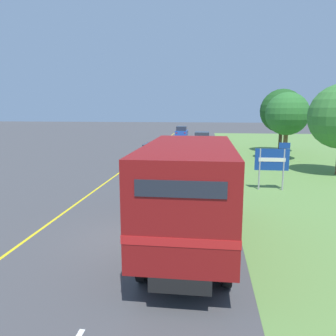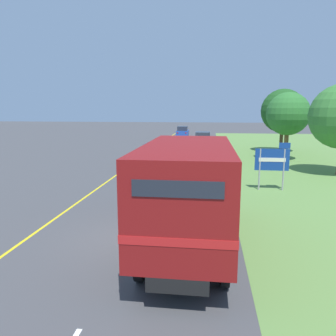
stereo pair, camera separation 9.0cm
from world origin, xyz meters
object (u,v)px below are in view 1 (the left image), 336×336
Objects in this scene: highway_sign at (273,161)px; roadside_tree_far at (282,111)px; horse_trailer_truck at (190,188)px; lead_car_blue_ahead at (182,132)px; lead_car_white_ahead at (202,141)px; roadside_tree_mid at (287,114)px; lead_car_white at (155,155)px.

roadside_tree_far reaches higher than highway_sign.
lead_car_blue_ahead is at bearing 94.93° from horse_trailer_truck.
roadside_tree_mid reaches higher than lead_car_white_ahead.
lead_car_white is 12.15m from roadside_tree_mid.
horse_trailer_truck reaches higher than lead_car_blue_ahead.
horse_trailer_truck reaches higher than lead_car_white_ahead.
lead_car_white is at bearing 138.44° from highway_sign.
lead_car_white is 10.29m from highway_sign.
highway_sign is at bearing -41.56° from lead_car_white.
horse_trailer_truck is 15.25m from lead_car_white.
lead_car_white is at bearing -107.18° from lead_car_white_ahead.
lead_car_white is 0.64× the size of roadside_tree_far.
lead_car_white_ahead reaches higher than lead_car_blue_ahead.
horse_trailer_truck is 3.16× the size of highway_sign.
horse_trailer_truck is 2.07× the size of lead_car_blue_ahead.
horse_trailer_truck is 20.70m from roadside_tree_mid.
roadside_tree_far is (0.77, 5.71, 0.23)m from roadside_tree_mid.
lead_car_white is (-3.56, 14.80, -1.02)m from horse_trailer_truck.
lead_car_white_ahead is at bearing -77.23° from lead_car_blue_ahead.
roadside_tree_far is at bearing 41.13° from lead_car_white.
horse_trailer_truck is 2.03× the size of lead_car_white.
roadside_tree_far is at bearing 72.05° from horse_trailer_truck.
highway_sign is at bearing -77.02° from lead_car_blue_ahead.
horse_trailer_truck is 41.52m from lead_car_blue_ahead.
roadside_tree_far reaches higher than lead_car_white.
lead_car_white_ahead is (-0.09, 26.01, -0.95)m from horse_trailer_truck.
lead_car_blue_ahead is at bearing 125.40° from roadside_tree_far.
highway_sign is 0.41× the size of roadside_tree_far.
roadside_tree_far reaches higher than lead_car_blue_ahead.
roadside_tree_mid reaches higher than horse_trailer_truck.
lead_car_white_ahead is at bearing 137.57° from roadside_tree_mid.
roadside_tree_far is at bearing 82.28° from roadside_tree_mid.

